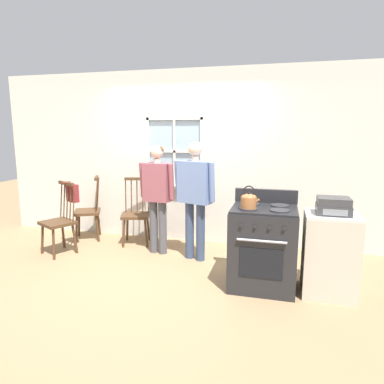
# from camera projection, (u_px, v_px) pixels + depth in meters

# --- Properties ---
(ground_plane) EXTENTS (16.00, 16.00, 0.00)m
(ground_plane) POSITION_uv_depth(u_px,v_px,m) (155.00, 272.00, 4.33)
(ground_plane) COLOR #937551
(wall_back) EXTENTS (6.40, 0.16, 2.70)m
(wall_back) POSITION_uv_depth(u_px,v_px,m) (186.00, 158.00, 5.42)
(wall_back) COLOR silver
(wall_back) RESTS_ON ground_plane
(chair_by_window) EXTENTS (0.56, 0.55, 1.04)m
(chair_by_window) POSITION_uv_depth(u_px,v_px,m) (59.00, 222.00, 4.94)
(chair_by_window) COLOR #4C331E
(chair_by_window) RESTS_ON ground_plane
(chair_near_wall) EXTENTS (0.54, 0.55, 1.04)m
(chair_near_wall) POSITION_uv_depth(u_px,v_px,m) (89.00, 211.00, 5.59)
(chair_near_wall) COLOR #4C331E
(chair_near_wall) RESTS_ON ground_plane
(chair_center_cluster) EXTENTS (0.51, 0.50, 1.04)m
(chair_center_cluster) POSITION_uv_depth(u_px,v_px,m) (136.00, 215.00, 5.37)
(chair_center_cluster) COLOR #4C331E
(chair_center_cluster) RESTS_ON ground_plane
(person_elderly_left) EXTENTS (0.54, 0.26, 1.56)m
(person_elderly_left) POSITION_uv_depth(u_px,v_px,m) (157.00, 190.00, 4.87)
(person_elderly_left) COLOR #4C4C51
(person_elderly_left) RESTS_ON ground_plane
(person_teen_center) EXTENTS (0.62, 0.34, 1.63)m
(person_teen_center) POSITION_uv_depth(u_px,v_px,m) (195.00, 189.00, 4.61)
(person_teen_center) COLOR #384766
(person_teen_center) RESTS_ON ground_plane
(stove) EXTENTS (0.73, 0.68, 1.08)m
(stove) POSITION_uv_depth(u_px,v_px,m) (263.00, 246.00, 3.87)
(stove) COLOR #232326
(stove) RESTS_ON ground_plane
(kettle) EXTENTS (0.21, 0.17, 0.25)m
(kettle) POSITION_uv_depth(u_px,v_px,m) (249.00, 200.00, 3.69)
(kettle) COLOR #A86638
(kettle) RESTS_ON stove
(potted_plant) EXTENTS (0.12, 0.12, 0.28)m
(potted_plant) POSITION_uv_depth(u_px,v_px,m) (170.00, 179.00, 5.45)
(potted_plant) COLOR beige
(potted_plant) RESTS_ON wall_back
(handbag) EXTENTS (0.24, 0.24, 0.31)m
(handbag) POSITION_uv_depth(u_px,v_px,m) (72.00, 193.00, 5.04)
(handbag) COLOR maroon
(handbag) RESTS_ON chair_by_window
(side_counter) EXTENTS (0.55, 0.50, 0.90)m
(side_counter) POSITION_uv_depth(u_px,v_px,m) (330.00, 254.00, 3.69)
(side_counter) COLOR beige
(side_counter) RESTS_ON ground_plane
(stereo) EXTENTS (0.34, 0.29, 0.18)m
(stereo) POSITION_uv_depth(u_px,v_px,m) (333.00, 206.00, 3.58)
(stereo) COLOR #38383A
(stereo) RESTS_ON side_counter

